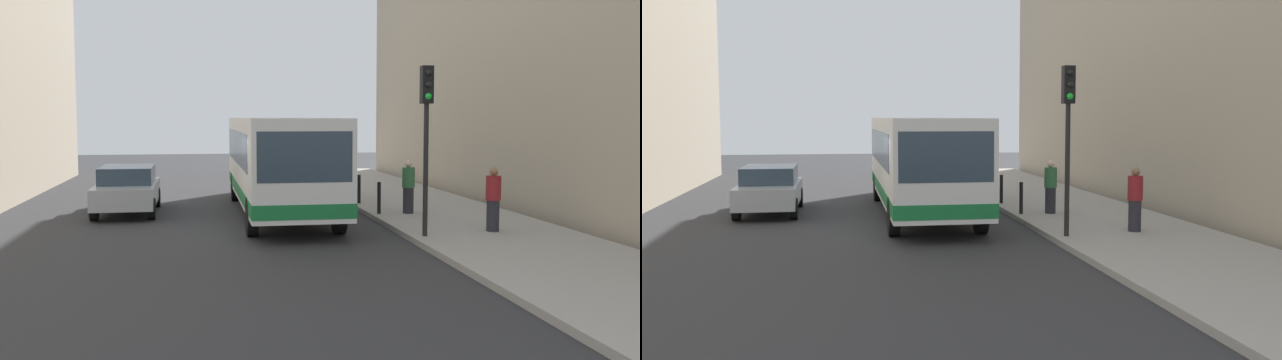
{
  "view_description": "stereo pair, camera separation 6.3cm",
  "coord_description": "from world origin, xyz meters",
  "views": [
    {
      "loc": [
        -1.89,
        -18.58,
        3.05
      ],
      "look_at": [
        1.57,
        1.28,
        1.24
      ],
      "focal_mm": 39.9,
      "sensor_mm": 36.0,
      "label": 1
    },
    {
      "loc": [
        -1.82,
        -18.59,
        3.05
      ],
      "look_at": [
        1.57,
        1.28,
        1.24
      ],
      "focal_mm": 39.9,
      "sensor_mm": 36.0,
      "label": 2
    }
  ],
  "objects": [
    {
      "name": "ground_plane",
      "position": [
        0.0,
        0.0,
        0.0
      ],
      "size": [
        80.0,
        80.0,
        0.0
      ],
      "primitive_type": "plane",
      "color": "#2D2D30"
    },
    {
      "name": "sidewalk",
      "position": [
        5.4,
        0.0,
        0.07
      ],
      "size": [
        4.4,
        40.0,
        0.15
      ],
      "primitive_type": "cube",
      "color": "#9E9991",
      "rests_on": "ground"
    },
    {
      "name": "bus",
      "position": [
        0.6,
        3.38,
        1.73
      ],
      "size": [
        2.55,
        11.02,
        3.0
      ],
      "rotation": [
        0.0,
        0.0,
        3.14
      ],
      "color": "white",
      "rests_on": "ground"
    },
    {
      "name": "car_beside_bus",
      "position": [
        -4.05,
        4.37,
        0.78
      ],
      "size": [
        1.87,
        4.41,
        1.48
      ],
      "rotation": [
        0.0,
        0.0,
        3.14
      ],
      "color": "#A5A8AD",
      "rests_on": "ground"
    },
    {
      "name": "traffic_light",
      "position": [
        3.55,
        -2.21,
        3.01
      ],
      "size": [
        0.28,
        0.33,
        4.1
      ],
      "color": "black",
      "rests_on": "sidewalk"
    },
    {
      "name": "bollard_near",
      "position": [
        3.45,
        1.84,
        0.62
      ],
      "size": [
        0.11,
        0.11,
        0.95
      ],
      "primitive_type": "cylinder",
      "color": "black",
      "rests_on": "sidewalk"
    },
    {
      "name": "bollard_mid",
      "position": [
        3.45,
        4.48,
        0.62
      ],
      "size": [
        0.11,
        0.11,
        0.95
      ],
      "primitive_type": "cylinder",
      "color": "black",
      "rests_on": "sidewalk"
    },
    {
      "name": "pedestrian_near_signal",
      "position": [
        5.47,
        -1.8,
        0.95
      ],
      "size": [
        0.38,
        0.38,
        1.62
      ],
      "rotation": [
        0.0,
        0.0,
        5.28
      ],
      "color": "#26262D",
      "rests_on": "sidewalk"
    },
    {
      "name": "pedestrian_mid_sidewalk",
      "position": [
        4.35,
        1.81,
        0.94
      ],
      "size": [
        0.38,
        0.38,
        1.59
      ],
      "rotation": [
        0.0,
        0.0,
        1.15
      ],
      "color": "#26262D",
      "rests_on": "sidewalk"
    }
  ]
}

